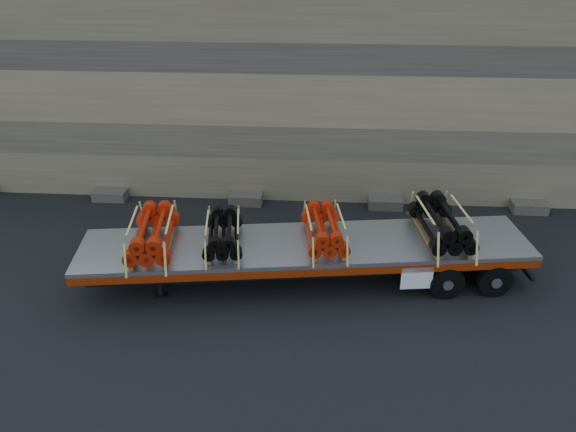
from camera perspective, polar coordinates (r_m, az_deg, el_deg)
name	(u,v)px	position (r m, az deg, el deg)	size (l,w,h in m)	color
ground	(328,278)	(16.14, 4.12, -6.34)	(120.00, 120.00, 0.00)	black
rock_wall	(332,96)	(20.65, 4.51, 12.06)	(44.00, 3.00, 7.00)	#7A6B54
trailer	(305,262)	(15.70, 1.77, -4.65)	(12.29, 2.36, 1.23)	#A9ACB1
bundle_front	(153,234)	(15.35, -13.58, -1.82)	(1.18, 2.37, 0.84)	red
bundle_midfront	(223,234)	(15.16, -6.59, -1.83)	(1.01, 2.02, 0.72)	black
bundle_midrear	(324,230)	(15.25, 3.73, -1.41)	(1.07, 2.14, 0.76)	red
bundle_rear	(441,224)	(15.96, 15.30, -0.80)	(1.23, 2.45, 0.87)	black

